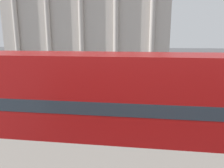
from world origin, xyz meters
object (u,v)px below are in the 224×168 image
(double_decker_bus, at_px, (97,104))
(pedestrian_blue, at_px, (126,64))
(traffic_light_near, at_px, (178,86))
(pedestrian_white, at_px, (126,92))

(double_decker_bus, relative_size, pedestrian_blue, 6.17)
(traffic_light_near, bearing_deg, pedestrian_white, 140.38)
(double_decker_bus, height_order, pedestrian_blue, double_decker_bus)
(double_decker_bus, xyz_separation_m, pedestrian_blue, (-0.77, 24.61, -1.39))
(pedestrian_white, relative_size, pedestrian_blue, 1.02)
(pedestrian_white, bearing_deg, traffic_light_near, -14.71)
(double_decker_bus, bearing_deg, traffic_light_near, 45.96)
(double_decker_bus, distance_m, pedestrian_blue, 24.66)
(pedestrian_white, height_order, pedestrian_blue, pedestrian_white)
(double_decker_bus, xyz_separation_m, traffic_light_near, (3.75, 4.66, -0.21))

